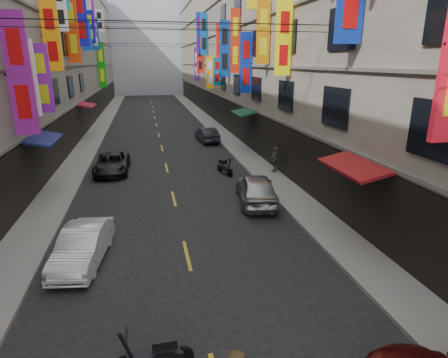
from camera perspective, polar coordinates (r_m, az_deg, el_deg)
name	(u,v)px	position (r m, az deg, el deg)	size (l,w,h in m)	color
sidewalk_left	(93,137)	(37.02, -19.27, 6.11)	(2.00, 90.00, 0.12)	slate
sidewalk_right	(220,132)	(37.40, -0.62, 7.18)	(2.00, 90.00, 0.12)	slate
building_row_left	(5,26)	(37.79, -30.34, 19.42)	(10.14, 90.00, 19.00)	gray
building_row_right	(281,31)	(38.53, 8.75, 21.36)	(10.14, 90.00, 19.00)	#AEA292
haze_block	(146,41)	(86.22, -11.78, 19.89)	(18.00, 8.00, 22.00)	#B0B6C4
shop_signage	(155,27)	(29.29, -10.54, 21.82)	(14.00, 55.00, 11.77)	#1118CB
street_awnings	(145,135)	(20.43, -11.99, 6.65)	(13.99, 35.20, 0.41)	#154E2B
overhead_cables	(160,25)	(24.23, -9.77, 22.18)	(14.00, 38.04, 1.24)	black
lane_markings	(160,141)	(33.79, -9.69, 5.74)	(0.12, 80.20, 0.01)	gold
scooter_crossing	(155,355)	(9.33, -10.45, -24.83)	(1.80, 0.50, 1.14)	black
scooter_far_right	(225,167)	(23.25, 0.08, 1.83)	(0.74, 1.76, 1.14)	black
car_left_mid	(83,246)	(13.95, -20.73, -9.50)	(1.33, 3.82, 1.26)	white
car_left_far	(112,163)	(24.52, -16.70, 2.30)	(2.01, 4.35, 1.21)	black
car_right_mid	(256,189)	(18.45, 4.94, -1.45)	(1.74, 4.32, 1.47)	#A5A5AA
car_right_far	(207,135)	(32.83, -2.61, 6.76)	(1.35, 3.87, 1.27)	#2A2830
pedestrian_rfar	(275,160)	(23.43, 7.79, 2.96)	(0.92, 0.52, 1.57)	#57575A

